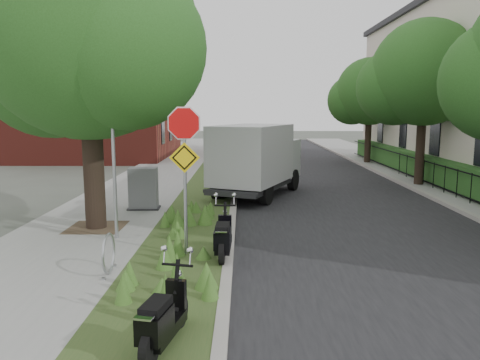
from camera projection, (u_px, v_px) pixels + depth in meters
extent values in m
plane|color=#4C5147|center=(253.00, 269.00, 9.34)|extent=(120.00, 120.00, 0.00)
cube|color=gray|center=(145.00, 185.00, 19.25)|extent=(3.50, 60.00, 0.12)
cube|color=#334E21|center=(211.00, 185.00, 19.23)|extent=(2.00, 60.00, 0.12)
cube|color=#9E9991|center=(236.00, 185.00, 19.22)|extent=(0.20, 60.00, 0.13)
cube|color=black|center=(321.00, 187.00, 19.21)|extent=(7.00, 60.00, 0.01)
cube|color=#9E9991|center=(406.00, 185.00, 19.18)|extent=(0.20, 60.00, 0.13)
cube|color=gray|center=(447.00, 185.00, 19.17)|extent=(3.20, 60.00, 0.12)
cylinder|color=black|center=(92.00, 141.00, 11.78)|extent=(0.52, 0.52, 4.48)
sphere|color=#27541C|center=(87.00, 29.00, 11.37)|extent=(5.40, 5.40, 5.40)
sphere|color=#27541C|center=(52.00, 61.00, 12.28)|extent=(4.05, 4.05, 4.05)
sphere|color=#27541C|center=(125.00, 48.00, 10.78)|extent=(3.78, 3.78, 3.78)
cube|color=#473828|center=(96.00, 227.00, 12.12)|extent=(1.40, 1.40, 0.01)
cylinder|color=#A5A8AD|center=(114.00, 154.00, 10.82)|extent=(0.08, 0.08, 4.00)
torus|color=#A5A8AD|center=(109.00, 253.00, 8.69)|extent=(0.05, 0.77, 0.77)
cube|color=#A5A8AD|center=(104.00, 279.00, 8.39)|extent=(0.06, 0.06, 0.04)
cube|color=#A5A8AD|center=(115.00, 266.00, 9.10)|extent=(0.06, 0.06, 0.04)
cylinder|color=#A5A8AD|center=(185.00, 184.00, 9.70)|extent=(0.07, 0.07, 3.00)
cylinder|color=red|center=(184.00, 123.00, 9.48)|extent=(0.86, 0.03, 0.86)
cylinder|color=white|center=(184.00, 123.00, 9.50)|extent=(0.94, 0.02, 0.94)
cube|color=yellow|center=(184.00, 158.00, 9.59)|extent=(0.64, 0.03, 0.64)
cube|color=black|center=(424.00, 161.00, 19.02)|extent=(0.04, 24.00, 0.04)
cube|color=black|center=(423.00, 180.00, 19.14)|extent=(0.04, 24.00, 0.04)
cylinder|color=black|center=(424.00, 172.00, 19.09)|extent=(0.03, 0.03, 1.00)
cube|color=#244E1C|center=(441.00, 171.00, 19.08)|extent=(1.00, 24.00, 1.10)
cube|color=#2D2D33|center=(448.00, 80.00, 18.54)|extent=(0.25, 26.00, 0.60)
cube|color=maroon|center=(101.00, 96.00, 30.55)|extent=(9.00, 10.00, 8.00)
cube|color=#9E9991|center=(98.00, 31.00, 29.94)|extent=(9.40, 10.40, 0.40)
cylinder|color=black|center=(421.00, 135.00, 18.87)|extent=(0.36, 0.36, 4.03)
sphere|color=#27541C|center=(425.00, 73.00, 18.50)|extent=(4.20, 4.20, 4.20)
sphere|color=#27541C|center=(395.00, 87.00, 19.21)|extent=(3.15, 3.15, 3.15)
sphere|color=#27541C|center=(451.00, 83.00, 18.04)|extent=(2.94, 2.94, 2.94)
cylinder|color=black|center=(368.00, 131.00, 26.80)|extent=(0.36, 0.36, 3.64)
sphere|color=#27541C|center=(370.00, 91.00, 26.47)|extent=(3.80, 3.80, 3.80)
sphere|color=#27541C|center=(352.00, 100.00, 27.11)|extent=(2.85, 2.85, 2.85)
sphere|color=#27541C|center=(385.00, 98.00, 26.06)|extent=(2.66, 2.66, 2.66)
cylinder|color=black|center=(180.00, 312.00, 6.56)|extent=(0.19, 0.45, 0.44)
cylinder|color=black|center=(149.00, 349.00, 5.54)|extent=(0.19, 0.45, 0.44)
cube|color=black|center=(164.00, 329.00, 6.01)|extent=(0.49, 1.02, 0.15)
cube|color=black|center=(155.00, 324.00, 5.69)|extent=(0.42, 0.61, 0.34)
cube|color=black|center=(156.00, 306.00, 5.70)|extent=(0.36, 0.55, 0.10)
cylinder|color=black|center=(225.00, 237.00, 10.31)|extent=(0.12, 0.47, 0.46)
cylinder|color=black|center=(222.00, 253.00, 9.21)|extent=(0.12, 0.47, 0.46)
cube|color=black|center=(224.00, 244.00, 9.71)|extent=(0.33, 1.03, 0.16)
cube|color=black|center=(222.00, 239.00, 9.37)|extent=(0.34, 0.59, 0.36)
cube|color=black|center=(223.00, 227.00, 9.38)|extent=(0.28, 0.54, 0.11)
cube|color=#262628|center=(257.00, 184.00, 17.04)|extent=(3.54, 5.16, 0.16)
cube|color=#B7BABC|center=(273.00, 158.00, 18.63)|extent=(2.21, 1.90, 1.46)
cube|color=silver|center=(252.00, 154.00, 16.42)|extent=(3.18, 3.97, 2.00)
cube|color=#262628|center=(144.00, 208.00, 14.40)|extent=(0.98, 0.68, 0.04)
cube|color=slate|center=(143.00, 188.00, 14.31)|extent=(0.87, 0.57, 1.27)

